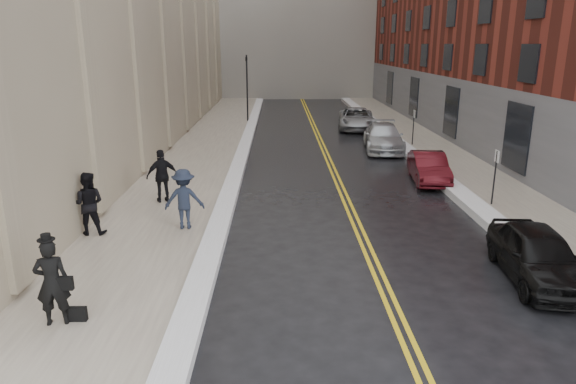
{
  "coord_description": "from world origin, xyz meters",
  "views": [
    {
      "loc": [
        -0.19,
        -10.44,
        6.0
      ],
      "look_at": [
        0.1,
        4.77,
        1.6
      ],
      "focal_mm": 32.0,
      "sensor_mm": 36.0,
      "label": 1
    }
  ],
  "objects_px": {
    "car_maroon": "(429,168)",
    "pedestrian_main": "(52,283)",
    "pedestrian_b": "(184,199)",
    "pedestrian_c": "(162,176)",
    "car_silver_near": "(383,137)",
    "pedestrian_a": "(88,203)",
    "car_black": "(538,255)",
    "car_silver_far": "(357,119)"
  },
  "relations": [
    {
      "from": "car_silver_near",
      "to": "pedestrian_b",
      "type": "bearing_deg",
      "value": -118.55
    },
    {
      "from": "car_silver_near",
      "to": "car_silver_far",
      "type": "xyz_separation_m",
      "value": [
        -0.42,
        7.75,
        0.0
      ]
    },
    {
      "from": "car_silver_far",
      "to": "pedestrian_main",
      "type": "bearing_deg",
      "value": -105.57
    },
    {
      "from": "pedestrian_main",
      "to": "car_maroon",
      "type": "bearing_deg",
      "value": -145.5
    },
    {
      "from": "pedestrian_main",
      "to": "car_silver_far",
      "type": "bearing_deg",
      "value": -123.32
    },
    {
      "from": "car_black",
      "to": "pedestrian_a",
      "type": "xyz_separation_m",
      "value": [
        -12.77,
        3.28,
        0.45
      ]
    },
    {
      "from": "car_silver_far",
      "to": "pedestrian_a",
      "type": "height_order",
      "value": "pedestrian_a"
    },
    {
      "from": "car_maroon",
      "to": "pedestrian_b",
      "type": "xyz_separation_m",
      "value": [
        -9.83,
        -6.27,
        0.48
      ]
    },
    {
      "from": "pedestrian_a",
      "to": "pedestrian_c",
      "type": "distance_m",
      "value": 3.8
    },
    {
      "from": "car_maroon",
      "to": "car_silver_near",
      "type": "distance_m",
      "value": 7.21
    },
    {
      "from": "car_silver_near",
      "to": "pedestrian_a",
      "type": "bearing_deg",
      "value": -125.22
    },
    {
      "from": "car_maroon",
      "to": "pedestrian_c",
      "type": "xyz_separation_m",
      "value": [
        -11.18,
        -3.29,
        0.51
      ]
    },
    {
      "from": "car_silver_near",
      "to": "pedestrian_a",
      "type": "relative_size",
      "value": 2.58
    },
    {
      "from": "pedestrian_a",
      "to": "pedestrian_c",
      "type": "relative_size",
      "value": 0.99
    },
    {
      "from": "car_black",
      "to": "pedestrian_main",
      "type": "relative_size",
      "value": 2.15
    },
    {
      "from": "car_silver_far",
      "to": "pedestrian_c",
      "type": "height_order",
      "value": "pedestrian_c"
    },
    {
      "from": "pedestrian_c",
      "to": "pedestrian_b",
      "type": "bearing_deg",
      "value": 92.71
    },
    {
      "from": "pedestrian_b",
      "to": "car_maroon",
      "type": "bearing_deg",
      "value": -151.39
    },
    {
      "from": "pedestrian_main",
      "to": "pedestrian_a",
      "type": "xyz_separation_m",
      "value": [
        -1.18,
        5.53,
        0.04
      ]
    },
    {
      "from": "pedestrian_c",
      "to": "car_silver_far",
      "type": "bearing_deg",
      "value": -140.68
    },
    {
      "from": "car_black",
      "to": "pedestrian_b",
      "type": "distance_m",
      "value": 10.54
    },
    {
      "from": "car_black",
      "to": "car_silver_near",
      "type": "bearing_deg",
      "value": 97.66
    },
    {
      "from": "car_maroon",
      "to": "pedestrian_main",
      "type": "xyz_separation_m",
      "value": [
        -11.58,
        -12.27,
        0.46
      ]
    },
    {
      "from": "car_silver_far",
      "to": "car_silver_near",
      "type": "bearing_deg",
      "value": -81.3
    },
    {
      "from": "car_black",
      "to": "car_silver_far",
      "type": "distance_m",
      "value": 24.97
    },
    {
      "from": "pedestrian_main",
      "to": "pedestrian_c",
      "type": "distance_m",
      "value": 8.99
    },
    {
      "from": "pedestrian_a",
      "to": "pedestrian_c",
      "type": "height_order",
      "value": "pedestrian_c"
    },
    {
      "from": "pedestrian_main",
      "to": "pedestrian_a",
      "type": "bearing_deg",
      "value": -90.12
    },
    {
      "from": "car_silver_far",
      "to": "pedestrian_c",
      "type": "distance_m",
      "value": 20.85
    },
    {
      "from": "car_maroon",
      "to": "car_silver_near",
      "type": "height_order",
      "value": "car_silver_near"
    },
    {
      "from": "pedestrian_c",
      "to": "car_silver_near",
      "type": "bearing_deg",
      "value": -156.82
    },
    {
      "from": "pedestrian_main",
      "to": "pedestrian_a",
      "type": "relative_size",
      "value": 0.96
    },
    {
      "from": "pedestrian_main",
      "to": "pedestrian_c",
      "type": "xyz_separation_m",
      "value": [
        0.4,
        8.98,
        0.05
      ]
    },
    {
      "from": "car_maroon",
      "to": "pedestrian_c",
      "type": "relative_size",
      "value": 1.97
    },
    {
      "from": "pedestrian_main",
      "to": "pedestrian_b",
      "type": "relative_size",
      "value": 0.98
    },
    {
      "from": "pedestrian_b",
      "to": "pedestrian_c",
      "type": "distance_m",
      "value": 3.27
    },
    {
      "from": "car_silver_near",
      "to": "pedestrian_main",
      "type": "bearing_deg",
      "value": -113.55
    },
    {
      "from": "car_black",
      "to": "pedestrian_main",
      "type": "height_order",
      "value": "pedestrian_main"
    },
    {
      "from": "car_silver_far",
      "to": "pedestrian_main",
      "type": "relative_size",
      "value": 2.82
    },
    {
      "from": "car_black",
      "to": "pedestrian_a",
      "type": "relative_size",
      "value": 2.06
    },
    {
      "from": "car_silver_far",
      "to": "pedestrian_b",
      "type": "xyz_separation_m",
      "value": [
        -8.78,
        -21.2,
        0.38
      ]
    },
    {
      "from": "car_silver_near",
      "to": "pedestrian_c",
      "type": "xyz_separation_m",
      "value": [
        -10.55,
        -10.47,
        0.41
      ]
    }
  ]
}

